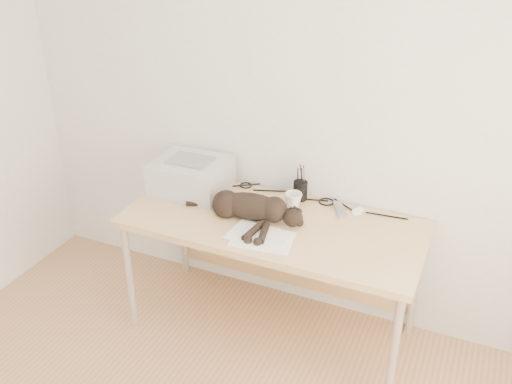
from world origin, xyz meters
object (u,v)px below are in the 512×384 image
at_px(pen_cup, 300,190).
at_px(mouse, 358,209).
at_px(printer, 191,175).
at_px(desk, 278,234).
at_px(mug, 293,201).
at_px(cat, 248,208).

height_order(pen_cup, mouse, pen_cup).
height_order(printer, pen_cup, pen_cup).
distance_m(pen_cup, mouse, 0.34).
relative_size(desk, mouse, 15.62).
height_order(printer, mug, printer).
bearing_deg(desk, cat, -138.27).
xyz_separation_m(printer, pen_cup, (0.62, 0.15, -0.04)).
relative_size(printer, cat, 0.61).
relative_size(cat, pen_cup, 3.34).
distance_m(cat, mug, 0.28).
relative_size(desk, mug, 16.58).
distance_m(mug, pen_cup, 0.11).
height_order(cat, pen_cup, pen_cup).
bearing_deg(cat, desk, 36.89).
xyz_separation_m(cat, mug, (0.18, 0.21, -0.02)).
distance_m(mug, mouse, 0.36).
xyz_separation_m(desk, pen_cup, (0.05, 0.20, 0.19)).
distance_m(printer, mouse, 0.97).
height_order(mug, mouse, mug).
bearing_deg(mouse, cat, -141.01).
bearing_deg(desk, pen_cup, 76.25).
bearing_deg(desk, mouse, 26.49).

